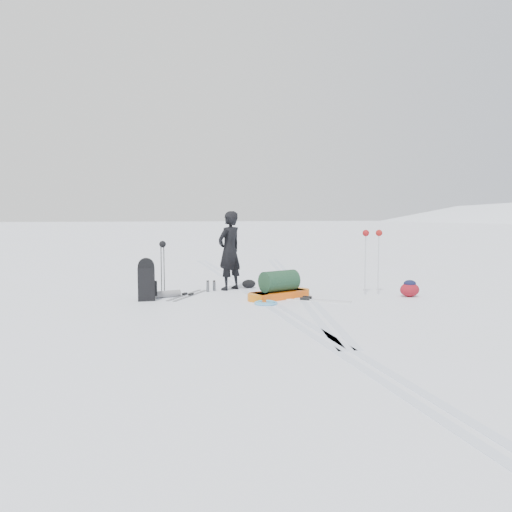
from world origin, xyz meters
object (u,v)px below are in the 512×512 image
(skier, at_px, (230,251))
(ski_poles_black, at_px, (163,251))
(pulk_sled, at_px, (279,288))
(expedition_rucksack, at_px, (149,281))

(skier, bearing_deg, ski_poles_black, -19.31)
(skier, xyz_separation_m, pulk_sled, (0.96, -1.47, -0.76))
(expedition_rucksack, xyz_separation_m, ski_poles_black, (0.31, 0.56, 0.63))
(ski_poles_black, bearing_deg, pulk_sled, -36.46)
(pulk_sled, bearing_deg, ski_poles_black, 137.37)
(skier, xyz_separation_m, expedition_rucksack, (-1.99, -1.17, -0.56))
(pulk_sled, height_order, ski_poles_black, ski_poles_black)
(expedition_rucksack, bearing_deg, ski_poles_black, 60.06)
(skier, bearing_deg, pulk_sled, 84.11)
(skier, relative_size, expedition_rucksack, 2.06)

